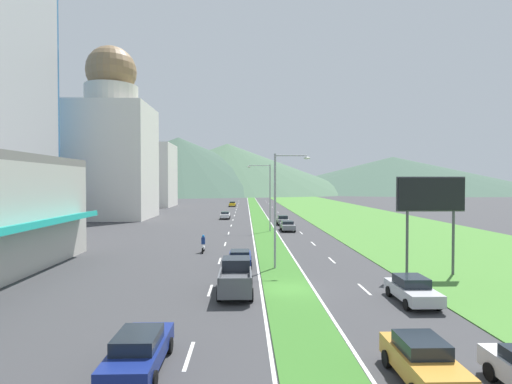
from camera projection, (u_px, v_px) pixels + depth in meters
ground_plane at (287, 289)px, 26.58m from camera, size 600.00×600.00×0.00m
grass_median at (258, 215)px, 86.55m from camera, size 3.20×240.00×0.06m
grass_verge_right at (353, 215)px, 87.11m from camera, size 24.00×240.00×0.06m
lane_dash_left_1 at (189, 356)px, 16.41m from camera, size 0.16×2.80×0.01m
lane_dash_left_2 at (210, 290)px, 26.36m from camera, size 0.16×2.80×0.01m
lane_dash_left_3 at (220, 261)px, 36.31m from camera, size 0.16×2.80×0.01m
lane_dash_left_4 at (225, 244)px, 46.26m from camera, size 0.16×2.80×0.01m
lane_dash_left_5 at (229, 233)px, 56.21m from camera, size 0.16×2.80×0.01m
lane_dash_left_6 at (231, 226)px, 66.16m from camera, size 0.16×2.80×0.01m
lane_dash_left_7 at (233, 220)px, 76.11m from camera, size 0.16×2.80×0.01m
lane_dash_left_8 at (234, 216)px, 86.06m from camera, size 0.16×2.80×0.01m
lane_dash_left_9 at (235, 212)px, 96.01m from camera, size 0.16×2.80×0.01m
lane_dash_left_10 at (236, 209)px, 105.96m from camera, size 0.16×2.80×0.01m
lane_dash_left_11 at (237, 207)px, 115.91m from camera, size 0.16×2.80×0.01m
lane_dash_left_12 at (238, 205)px, 125.86m from camera, size 0.16×2.80×0.01m
lane_dash_left_13 at (238, 204)px, 135.81m from camera, size 0.16×2.80×0.01m
lane_dash_left_14 at (239, 202)px, 145.76m from camera, size 0.16×2.80×0.01m
lane_dash_left_15 at (239, 201)px, 155.71m from camera, size 0.16×2.80×0.01m
lane_dash_right_1 at (435, 353)px, 16.69m from camera, size 0.16×2.80×0.01m
lane_dash_right_2 at (364, 289)px, 26.64m from camera, size 0.16×2.80×0.01m
lane_dash_right_3 at (332, 260)px, 36.59m from camera, size 0.16×2.80×0.01m
lane_dash_right_4 at (313, 244)px, 46.54m from camera, size 0.16×2.80×0.01m
lane_dash_right_5 at (301, 233)px, 56.49m from camera, size 0.16×2.80×0.01m
lane_dash_right_6 at (293, 225)px, 66.44m from camera, size 0.16×2.80×0.01m
lane_dash_right_7 at (287, 220)px, 76.39m from camera, size 0.16×2.80×0.01m
lane_dash_right_8 at (282, 216)px, 86.34m from camera, size 0.16×2.80×0.01m
lane_dash_right_9 at (278, 212)px, 96.29m from camera, size 0.16×2.80×0.01m
lane_dash_right_10 at (275, 209)px, 106.24m from camera, size 0.16×2.80×0.01m
lane_dash_right_11 at (272, 207)px, 116.19m from camera, size 0.16×2.80×0.01m
lane_dash_right_12 at (270, 205)px, 126.14m from camera, size 0.16×2.80×0.01m
lane_dash_right_13 at (268, 204)px, 136.09m from camera, size 0.16×2.80×0.01m
lane_dash_right_14 at (267, 202)px, 146.04m from camera, size 0.16×2.80×0.01m
lane_dash_right_15 at (265, 201)px, 155.99m from camera, size 0.16×2.80×0.01m
edge_line_median_left at (250, 215)px, 86.50m from camera, size 0.16×240.00×0.01m
edge_line_median_right at (266, 215)px, 86.59m from camera, size 0.16×240.00×0.01m
domed_building at (112, 145)px, 79.55m from camera, size 15.24×15.24×33.92m
midrise_colored at (146, 175)px, 119.33m from camera, size 15.78×15.78×18.50m
hill_far_left at (178, 165)px, 264.22m from camera, size 179.08×179.08×36.87m
hill_far_center at (227, 168)px, 277.36m from camera, size 182.33×182.33×33.98m
hill_far_right at (393, 174)px, 300.97m from camera, size 213.79×213.79×26.43m
street_lamp_near at (279, 203)px, 32.92m from camera, size 2.97×0.28×9.45m
street_lamp_mid at (267, 193)px, 58.01m from camera, size 3.43×0.40×9.69m
billboard_roadside at (431, 200)px, 30.56m from camera, size 5.30×0.28×7.53m
car_0 at (412, 290)px, 23.66m from camera, size 2.01×4.43×1.53m
car_1 at (283, 220)px, 67.65m from camera, size 1.97×4.29×1.54m
car_2 at (139, 350)px, 15.12m from camera, size 1.94×4.77×1.49m
car_3 at (423, 361)px, 14.16m from camera, size 1.88×4.11×1.56m
car_4 at (232, 204)px, 119.12m from camera, size 1.96×4.67×1.49m
car_6 at (240, 258)px, 33.93m from camera, size 1.99×4.43×1.37m
car_7 at (225, 215)px, 78.61m from camera, size 1.86×4.66×1.40m
car_8 at (288, 226)px, 58.97m from camera, size 2.04×4.66×1.45m
pickup_truck_0 at (236, 277)px, 25.85m from camera, size 2.18×5.40×2.00m
motorcycle_rider at (203, 245)px, 40.71m from camera, size 0.36×2.00×1.80m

